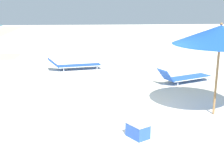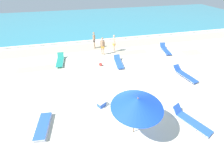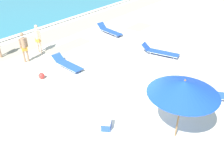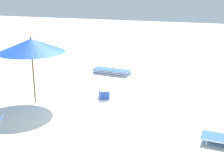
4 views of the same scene
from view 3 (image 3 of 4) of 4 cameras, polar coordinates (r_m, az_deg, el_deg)
The scene contains 10 objects.
ground_plane at distance 10.80m, azimuth 3.26°, elevation -5.95°, with size 60.00×60.00×0.16m.
beach_umbrella at distance 8.49m, azimuth 16.11°, elevation -0.80°, with size 2.42×2.42×2.45m.
sun_lounger_under_umbrella at distance 18.63m, azimuth -0.56°, elevation 12.11°, with size 0.95×2.31×0.56m.
sun_lounger_beside_umbrella at distance 15.52m, azimuth 10.86°, elevation 7.29°, with size 1.04×2.37×0.55m.
sun_lounger_near_water_left at distance 14.01m, azimuth -10.21°, elevation 4.54°, with size 0.73×2.11×0.51m.
sun_lounger_near_water_right at distance 12.14m, azimuth 22.03°, elevation -2.08°, with size 1.45×2.24×0.61m.
beachgoer_shoreline_child at distance 15.89m, azimuth -16.64°, elevation 10.21°, with size 0.27×0.44×1.76m.
beachgoer_strolling_adult at distance 14.90m, azimuth -19.50°, elevation 8.26°, with size 0.42×0.28×1.76m.
beach_ball at distance 13.26m, azimuth -15.81°, elevation 1.82°, with size 0.31×0.31×0.31m.
cooler_box at distance 9.67m, azimuth -1.30°, elevation -9.17°, with size 0.61×0.57×0.37m.
Camera 3 is at (-6.98, -4.88, 6.56)m, focal length 40.00 mm.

